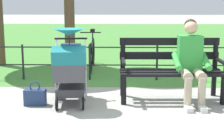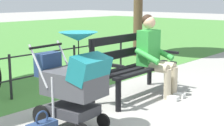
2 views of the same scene
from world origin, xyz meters
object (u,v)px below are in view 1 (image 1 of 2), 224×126
at_px(handbag, 35,97).
at_px(bicycle, 92,53).
at_px(park_bench, 171,66).
at_px(stroller, 70,66).
at_px(person_on_bench, 191,59).

xyz_separation_m(handbag, bicycle, (-0.64, -2.71, 0.24)).
distance_m(park_bench, bicycle, 2.72).
bearing_deg(bicycle, stroller, 87.55).
xyz_separation_m(park_bench, person_on_bench, (-0.27, 0.22, 0.15)).
height_order(park_bench, stroller, stroller).
bearing_deg(person_on_bench, bicycle, -56.12).
relative_size(stroller, handbag, 3.11).
distance_m(handbag, bicycle, 2.79).
relative_size(handbag, bicycle, 0.22).
distance_m(person_on_bench, handbag, 2.41).
xyz_separation_m(park_bench, bicycle, (1.43, -2.31, -0.16)).
xyz_separation_m(park_bench, handbag, (2.07, 0.40, -0.40)).
bearing_deg(bicycle, handbag, 76.69).
bearing_deg(handbag, person_on_bench, -175.77).
relative_size(park_bench, stroller, 1.40).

